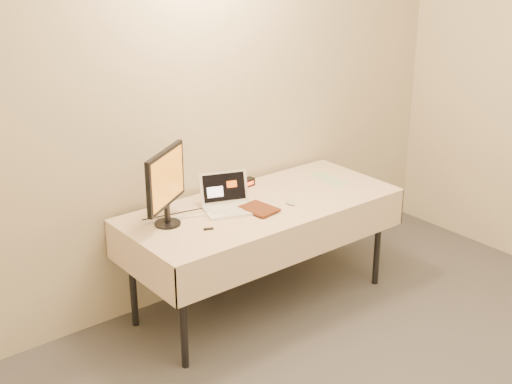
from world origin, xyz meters
TOP-DOWN VIEW (x-y plane):
  - back_wall at (0.00, 2.50)m, footprint 4.00×0.10m
  - table at (0.00, 2.05)m, footprint 1.86×0.81m
  - laptop at (-0.22, 2.12)m, footprint 0.40×0.38m
  - monitor at (-0.66, 2.15)m, footprint 0.40×0.27m
  - book at (-0.18, 1.95)m, footprint 0.17×0.04m
  - alarm_clock at (0.11, 2.36)m, footprint 0.14×0.07m
  - clicker at (0.14, 1.92)m, footprint 0.05×0.08m
  - paper_form at (0.67, 2.10)m, footprint 0.16×0.33m
  - usb_dongle at (-0.51, 1.93)m, footprint 0.06×0.04m

SIDE VIEW (x-z plane):
  - table at x=0.00m, z-range 0.31..1.05m
  - paper_form at x=0.67m, z-range 0.74..0.74m
  - usb_dongle at x=-0.51m, z-range 0.74..0.75m
  - clicker at x=0.14m, z-range 0.74..0.76m
  - alarm_clock at x=0.11m, z-range 0.74..0.79m
  - laptop at x=-0.22m, z-range 0.68..0.90m
  - book at x=-0.18m, z-range 0.74..0.97m
  - monitor at x=-0.66m, z-range 0.78..1.25m
  - back_wall at x=0.00m, z-range 0.00..2.70m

